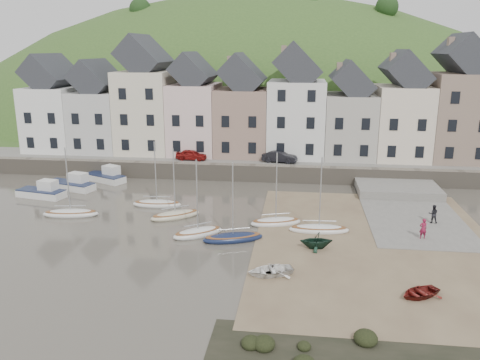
# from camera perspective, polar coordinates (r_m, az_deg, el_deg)

# --- Properties ---
(ground) EXTENTS (160.00, 160.00, 0.00)m
(ground) POSITION_cam_1_polar(r_m,az_deg,el_deg) (38.37, -1.13, -6.64)
(ground) COLOR #454136
(ground) RESTS_ON ground
(quay_land) EXTENTS (90.00, 30.00, 1.50)m
(quay_land) POSITION_cam_1_polar(r_m,az_deg,el_deg) (68.81, 2.72, 3.75)
(quay_land) COLOR #335321
(quay_land) RESTS_ON ground
(quay_street) EXTENTS (70.00, 7.00, 0.10)m
(quay_street) POSITION_cam_1_polar(r_m,az_deg,el_deg) (57.43, 1.81, 2.31)
(quay_street) COLOR slate
(quay_street) RESTS_ON quay_land
(seawall) EXTENTS (70.00, 1.20, 1.80)m
(seawall) POSITION_cam_1_polar(r_m,az_deg,el_deg) (54.19, 1.46, 0.84)
(seawall) COLOR slate
(seawall) RESTS_ON ground
(beach) EXTENTS (18.00, 26.00, 0.06)m
(beach) POSITION_cam_1_polar(r_m,az_deg,el_deg) (38.44, 15.45, -7.12)
(beach) COLOR brown
(beach) RESTS_ON ground
(slipway) EXTENTS (8.00, 18.00, 0.12)m
(slipway) POSITION_cam_1_polar(r_m,az_deg,el_deg) (46.56, 19.00, -3.46)
(slipway) COLOR slate
(slipway) RESTS_ON ground
(hillside) EXTENTS (134.40, 84.00, 84.00)m
(hillside) POSITION_cam_1_polar(r_m,az_deg,el_deg) (101.08, 1.02, -3.56)
(hillside) COLOR #335321
(hillside) RESTS_ON ground
(townhouse_terrace) EXTENTS (61.05, 8.00, 13.93)m
(townhouse_terrace) POSITION_cam_1_polar(r_m,az_deg,el_deg) (59.78, 3.88, 8.40)
(townhouse_terrace) COLOR white
(townhouse_terrace) RESTS_ON quay_land
(sailboat_0) EXTENTS (5.00, 2.23, 6.32)m
(sailboat_0) POSITION_cam_1_polar(r_m,az_deg,el_deg) (45.41, -19.03, -3.66)
(sailboat_0) COLOR silver
(sailboat_0) RESTS_ON ground
(sailboat_1) EXTENTS (4.61, 1.75, 6.32)m
(sailboat_1) POSITION_cam_1_polar(r_m,az_deg,el_deg) (46.19, -9.61, -2.72)
(sailboat_1) COLOR silver
(sailboat_1) RESTS_ON ground
(sailboat_2) EXTENTS (4.49, 3.74, 6.32)m
(sailboat_2) POSITION_cam_1_polar(r_m,az_deg,el_deg) (42.86, -7.52, -4.04)
(sailboat_2) COLOR beige
(sailboat_2) RESTS_ON ground
(sailboat_3) EXTENTS (4.22, 3.62, 6.32)m
(sailboat_3) POSITION_cam_1_polar(r_m,az_deg,el_deg) (38.68, -4.91, -6.09)
(sailboat_3) COLOR silver
(sailboat_3) RESTS_ON ground
(sailboat_4) EXTENTS (4.52, 2.71, 6.32)m
(sailboat_4) POSITION_cam_1_polar(r_m,az_deg,el_deg) (40.97, 4.17, -4.85)
(sailboat_4) COLOR silver
(sailboat_4) RESTS_ON ground
(sailboat_5) EXTENTS (4.91, 2.98, 6.32)m
(sailboat_5) POSITION_cam_1_polar(r_m,az_deg,el_deg) (37.59, -0.82, -6.68)
(sailboat_5) COLOR #141E3F
(sailboat_5) RESTS_ON ground
(sailboat_6) EXTENTS (4.88, 1.80, 6.32)m
(sailboat_6) POSITION_cam_1_polar(r_m,az_deg,el_deg) (39.79, 9.14, -5.63)
(sailboat_6) COLOR silver
(sailboat_6) RESTS_ON ground
(motorboat_0) EXTENTS (5.67, 3.23, 1.70)m
(motorboat_0) POSITION_cam_1_polar(r_m,az_deg,el_deg) (53.95, -18.90, -0.39)
(motorboat_0) COLOR silver
(motorboat_0) RESTS_ON ground
(motorboat_1) EXTENTS (5.08, 2.66, 1.70)m
(motorboat_1) POSITION_cam_1_polar(r_m,az_deg,el_deg) (52.04, -21.90, -1.23)
(motorboat_1) COLOR silver
(motorboat_1) RESTS_ON ground
(motorboat_2) EXTENTS (5.22, 3.72, 1.70)m
(motorboat_2) POSITION_cam_1_polar(r_m,az_deg,el_deg) (56.10, -15.25, 0.46)
(motorboat_2) COLOR silver
(motorboat_2) RESTS_ON ground
(rowboat_white) EXTENTS (3.54, 3.06, 0.62)m
(rowboat_white) POSITION_cam_1_polar(r_m,az_deg,el_deg) (32.14, 3.51, -10.41)
(rowboat_white) COLOR white
(rowboat_white) RESTS_ON beach
(rowboat_green) EXTENTS (2.62, 2.34, 1.24)m
(rowboat_green) POSITION_cam_1_polar(r_m,az_deg,el_deg) (36.38, 8.84, -6.92)
(rowboat_green) COLOR #163123
(rowboat_green) RESTS_ON beach
(rowboat_red) EXTENTS (3.15, 2.93, 0.53)m
(rowboat_red) POSITION_cam_1_polar(r_m,az_deg,el_deg) (31.36, 20.11, -12.14)
(rowboat_red) COLOR maroon
(rowboat_red) RESTS_ON beach
(person_red) EXTENTS (0.64, 0.48, 1.59)m
(person_red) POSITION_cam_1_polar(r_m,az_deg,el_deg) (40.02, 20.47, -5.30)
(person_red) COLOR maroon
(person_red) RESTS_ON slipway
(person_dark) EXTENTS (0.80, 0.65, 1.56)m
(person_dark) POSITION_cam_1_polar(r_m,az_deg,el_deg) (43.84, 21.50, -3.68)
(person_dark) COLOR black
(person_dark) RESTS_ON slipway
(car_left) EXTENTS (3.68, 1.70, 1.22)m
(car_left) POSITION_cam_1_polar(r_m,az_deg,el_deg) (57.48, -5.66, 2.93)
(car_left) COLOR maroon
(car_left) RESTS_ON quay_street
(car_right) EXTENTS (4.14, 2.06, 1.30)m
(car_right) POSITION_cam_1_polar(r_m,az_deg,el_deg) (56.11, 4.62, 2.70)
(car_right) COLOR black
(car_right) RESTS_ON quay_street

